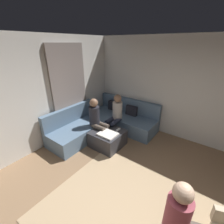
{
  "coord_description": "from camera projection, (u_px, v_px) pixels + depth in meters",
  "views": [
    {
      "loc": [
        0.56,
        -1.31,
        2.5
      ],
      "look_at": [
        -1.63,
        1.63,
        0.85
      ],
      "focal_mm": 24.82,
      "sensor_mm": 36.0,
      "label": 1
    }
  ],
  "objects": [
    {
      "name": "wall_back",
      "position": [
        195.0,
        93.0,
        3.89
      ],
      "size": [
        6.0,
        0.12,
        2.7
      ],
      "primitive_type": "cube",
      "color": "silver",
      "rests_on": "ground_plane"
    },
    {
      "name": "wall_left",
      "position": [
        18.0,
        101.0,
        3.34
      ],
      "size": [
        0.12,
        6.0,
        2.7
      ],
      "primitive_type": "cube",
      "color": "silver",
      "rests_on": "ground_plane"
    },
    {
      "name": "curtain_panel",
      "position": [
        70.0,
        92.0,
        4.27
      ],
      "size": [
        0.06,
        1.1,
        2.5
      ],
      "primitive_type": "cube",
      "color": "gray",
      "rests_on": "ground_plane"
    },
    {
      "name": "area_rug",
      "position": [
        127.0,
        213.0,
        2.47
      ],
      "size": [
        2.6,
        2.2,
        0.01
      ],
      "primitive_type": "cube",
      "color": "tan",
      "rests_on": "ground_plane"
    },
    {
      "name": "sectional_couch",
      "position": [
        105.0,
        123.0,
        4.68
      ],
      "size": [
        2.1,
        2.55,
        0.87
      ],
      "color": "slate",
      "rests_on": "ground_plane"
    },
    {
      "name": "ottoman",
      "position": [
        108.0,
        138.0,
        4.05
      ],
      "size": [
        0.76,
        0.76,
        0.42
      ],
      "primitive_type": "cube",
      "color": "#333338",
      "rests_on": "ground_plane"
    },
    {
      "name": "folded_blanket",
      "position": [
        108.0,
        134.0,
        3.81
      ],
      "size": [
        0.44,
        0.36,
        0.04
      ],
      "primitive_type": "cube",
      "color": "white",
      "rests_on": "ottoman"
    },
    {
      "name": "coffee_mug",
      "position": [
        105.0,
        125.0,
        4.19
      ],
      "size": [
        0.08,
        0.08,
        0.1
      ],
      "primitive_type": "cylinder",
      "color": "#334C72",
      "rests_on": "ottoman"
    },
    {
      "name": "game_remote",
      "position": [
        118.0,
        130.0,
        4.02
      ],
      "size": [
        0.05,
        0.15,
        0.02
      ],
      "primitive_type": "cube",
      "color": "white",
      "rests_on": "ottoman"
    },
    {
      "name": "person_on_couch_back",
      "position": [
        115.0,
        114.0,
        4.38
      ],
      "size": [
        0.3,
        0.6,
        1.2
      ],
      "rotation": [
        0.0,
        0.0,
        3.14
      ],
      "color": "#2D3347",
      "rests_on": "ground_plane"
    },
    {
      "name": "person_on_couch_side",
      "position": [
        97.0,
        119.0,
        4.08
      ],
      "size": [
        0.6,
        0.3,
        1.2
      ],
      "rotation": [
        0.0,
        0.0,
        -1.57
      ],
      "color": "brown",
      "rests_on": "ground_plane"
    },
    {
      "name": "person_on_armchair",
      "position": [
        185.0,
        221.0,
        1.76
      ],
      "size": [
        0.61,
        0.41,
        1.18
      ],
      "rotation": [
        0.0,
        0.0,
        5.03
      ],
      "color": "brown",
      "rests_on": "ground_plane"
    }
  ]
}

